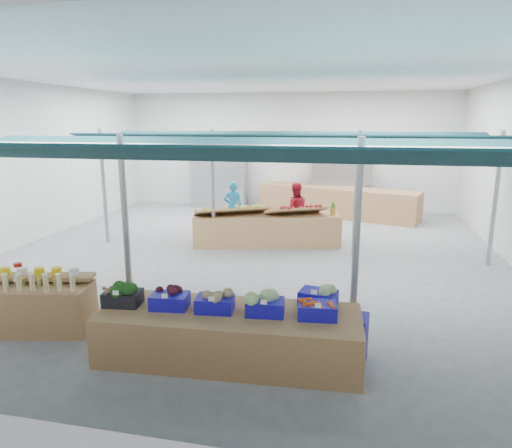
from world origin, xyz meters
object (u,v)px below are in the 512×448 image
object	(u,v)px
bottle_shelf	(39,305)
vendor_right	(295,210)
vendor_left	(233,207)
crate_stack	(345,337)
veg_counter	(230,335)
fruit_counter	(267,230)

from	to	relation	value
bottle_shelf	vendor_right	xyz separation A→B (m)	(3.14, 6.75, 0.35)
vendor_left	crate_stack	bearing A→B (deg)	103.06
bottle_shelf	crate_stack	bearing A→B (deg)	-11.36
bottle_shelf	veg_counter	world-z (taller)	bottle_shelf
crate_stack	vendor_right	bearing A→B (deg)	103.06
veg_counter	vendor_left	xyz separation A→B (m)	(-1.81, 7.00, 0.41)
vendor_right	fruit_counter	bearing A→B (deg)	47.90
vendor_left	vendor_right	size ratio (longest dim) A/B	1.00
fruit_counter	vendor_right	xyz separation A→B (m)	(0.60, 1.10, 0.35)
bottle_shelf	crate_stack	distance (m)	4.70
crate_stack	vendor_right	distance (m)	6.92
bottle_shelf	fruit_counter	world-z (taller)	bottle_shelf
fruit_counter	vendor_left	xyz separation A→B (m)	(-1.20, 1.10, 0.35)
bottle_shelf	crate_stack	xyz separation A→B (m)	(4.70, 0.03, -0.07)
vendor_right	veg_counter	bearing A→B (deg)	76.60
bottle_shelf	fruit_counter	xyz separation A→B (m)	(2.54, 5.65, 0.00)
bottle_shelf	veg_counter	bearing A→B (deg)	-16.26
veg_counter	crate_stack	world-z (taller)	veg_counter
bottle_shelf	vendor_left	distance (m)	6.89
bottle_shelf	fruit_counter	size ratio (longest dim) A/B	0.46
fruit_counter	veg_counter	bearing A→B (deg)	-97.58
veg_counter	crate_stack	xyz separation A→B (m)	(1.55, 0.28, -0.01)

